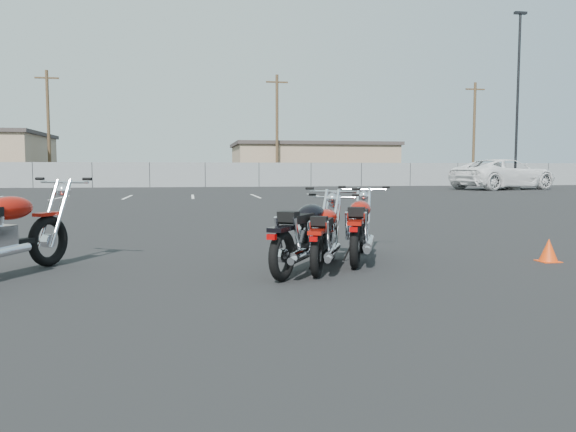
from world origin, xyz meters
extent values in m
plane|color=black|center=(0.00, 0.00, 0.00)|extent=(120.00, 120.00, 0.00)
torus|color=black|center=(-2.99, 0.87, 0.34)|extent=(0.44, 0.66, 0.68)
cylinder|color=silver|center=(-2.99, 0.87, 0.34)|extent=(0.19, 0.21, 0.18)
ellipsoid|color=maroon|center=(-3.29, 0.33, 0.82)|extent=(0.62, 0.75, 0.29)
cube|color=maroon|center=(-2.99, 0.87, 0.70)|extent=(0.32, 0.41, 0.05)
cylinder|color=silver|center=(-2.84, 0.94, 0.71)|extent=(0.26, 0.42, 0.90)
cylinder|color=silver|center=(-3.02, 1.04, 0.71)|extent=(0.26, 0.42, 0.90)
sphere|color=silver|center=(-2.84, 1.15, 1.00)|extent=(0.25, 0.25, 0.18)
cylinder|color=silver|center=(-2.83, 1.17, 1.11)|extent=(0.71, 0.41, 0.03)
cylinder|color=black|center=(-2.49, 0.96, 1.16)|extent=(0.14, 0.10, 0.04)
cylinder|color=black|center=(-3.19, 1.34, 1.16)|extent=(0.14, 0.10, 0.04)
torus|color=black|center=(0.72, 0.54, 0.30)|extent=(0.42, 0.56, 0.60)
cylinder|color=silver|center=(0.72, 0.54, 0.30)|extent=(0.17, 0.19, 0.16)
torus|color=black|center=(-0.09, -0.66, 0.30)|extent=(0.42, 0.56, 0.60)
cylinder|color=silver|center=(-0.09, -0.66, 0.30)|extent=(0.17, 0.19, 0.16)
cube|color=black|center=(0.31, -0.06, 0.34)|extent=(0.67, 0.92, 0.06)
cube|color=silver|center=(0.29, -0.10, 0.40)|extent=(0.44, 0.47, 0.30)
cylinder|color=silver|center=(0.29, -0.10, 0.58)|extent=(0.30, 0.32, 0.26)
ellipsoid|color=black|center=(0.41, 0.09, 0.72)|extent=(0.57, 0.65, 0.25)
cube|color=black|center=(0.15, -0.31, 0.70)|extent=(0.52, 0.60, 0.10)
cube|color=black|center=(0.01, -0.52, 0.74)|extent=(0.28, 0.27, 0.12)
cube|color=black|center=(-0.10, -0.68, 0.61)|extent=(0.38, 0.45, 0.05)
cube|color=black|center=(0.72, 0.54, 0.61)|extent=(0.30, 0.35, 0.04)
cylinder|color=silver|center=(0.09, -0.61, 0.55)|extent=(0.14, 0.18, 0.39)
cylinder|color=silver|center=(-0.10, -0.47, 0.55)|extent=(0.14, 0.18, 0.39)
cylinder|color=silver|center=(0.28, -0.40, 0.28)|extent=(0.69, 0.96, 0.13)
cylinder|color=silver|center=(0.10, -0.66, 0.30)|extent=(0.30, 0.36, 0.13)
cylinder|color=silver|center=(0.86, 0.59, 0.62)|extent=(0.26, 0.35, 0.79)
cylinder|color=silver|center=(0.71, 0.69, 0.62)|extent=(0.26, 0.35, 0.79)
sphere|color=silver|center=(0.87, 0.77, 0.88)|extent=(0.22, 0.22, 0.16)
cylinder|color=silver|center=(0.88, 0.78, 0.98)|extent=(0.60, 0.41, 0.03)
cylinder|color=black|center=(1.16, 0.57, 1.02)|extent=(0.12, 0.10, 0.04)
cylinder|color=black|center=(0.58, 0.96, 1.02)|extent=(0.12, 0.10, 0.04)
cylinder|color=black|center=(0.14, -0.07, 0.15)|extent=(0.14, 0.11, 0.30)
cube|color=#990505|center=(-0.24, -0.89, 0.55)|extent=(0.12, 0.11, 0.06)
torus|color=black|center=(0.84, 0.69, 0.27)|extent=(0.29, 0.54, 0.54)
cylinder|color=silver|center=(0.84, 0.69, 0.27)|extent=(0.14, 0.17, 0.14)
torus|color=black|center=(0.35, -0.53, 0.27)|extent=(0.29, 0.54, 0.54)
cylinder|color=silver|center=(0.35, -0.53, 0.27)|extent=(0.14, 0.17, 0.14)
cube|color=black|center=(0.60, 0.08, 0.31)|extent=(0.44, 0.91, 0.05)
cube|color=silver|center=(0.58, 0.04, 0.36)|extent=(0.36, 0.41, 0.27)
cylinder|color=silver|center=(0.58, 0.04, 0.52)|extent=(0.25, 0.28, 0.24)
ellipsoid|color=maroon|center=(0.66, 0.23, 0.65)|extent=(0.45, 0.59, 0.23)
cube|color=black|center=(0.49, -0.17, 0.63)|extent=(0.40, 0.55, 0.09)
cube|color=black|center=(0.41, -0.38, 0.67)|extent=(0.24, 0.22, 0.11)
cube|color=maroon|center=(0.34, -0.54, 0.56)|extent=(0.29, 0.41, 0.05)
cube|color=maroon|center=(0.84, 0.69, 0.56)|extent=(0.22, 0.33, 0.04)
cylinder|color=silver|center=(0.50, -0.44, 0.50)|extent=(0.10, 0.17, 0.35)
cylinder|color=silver|center=(0.30, -0.36, 0.50)|extent=(0.10, 0.17, 0.35)
cylinder|color=silver|center=(0.63, -0.22, 0.25)|extent=(0.45, 0.95, 0.12)
cylinder|color=silver|center=(0.52, -0.49, 0.27)|extent=(0.22, 0.34, 0.12)
cylinder|color=silver|center=(0.95, 0.76, 0.56)|extent=(0.17, 0.35, 0.71)
cylinder|color=silver|center=(0.80, 0.82, 0.56)|extent=(0.17, 0.35, 0.71)
sphere|color=silver|center=(0.93, 0.92, 0.79)|extent=(0.19, 0.19, 0.14)
cylinder|color=silver|center=(0.94, 0.94, 0.88)|extent=(0.60, 0.26, 0.03)
cylinder|color=black|center=(1.23, 0.81, 0.92)|extent=(0.11, 0.07, 0.03)
cylinder|color=black|center=(0.64, 1.04, 0.92)|extent=(0.11, 0.07, 0.03)
cylinder|color=black|center=(0.44, 0.04, 0.14)|extent=(0.14, 0.07, 0.27)
cube|color=#990505|center=(0.26, -0.76, 0.50)|extent=(0.10, 0.08, 0.05)
torus|color=black|center=(1.49, 1.31, 0.30)|extent=(0.32, 0.59, 0.60)
cylinder|color=silver|center=(1.49, 1.31, 0.30)|extent=(0.15, 0.18, 0.16)
torus|color=black|center=(0.97, -0.03, 0.30)|extent=(0.32, 0.59, 0.60)
cylinder|color=silver|center=(0.97, -0.03, 0.30)|extent=(0.15, 0.18, 0.16)
cube|color=black|center=(1.23, 0.64, 0.34)|extent=(0.47, 1.01, 0.06)
cube|color=silver|center=(1.21, 0.59, 0.40)|extent=(0.39, 0.45, 0.30)
cylinder|color=silver|center=(1.21, 0.59, 0.58)|extent=(0.27, 0.30, 0.26)
ellipsoid|color=maroon|center=(1.30, 0.81, 0.71)|extent=(0.49, 0.65, 0.25)
cube|color=black|center=(1.12, 0.36, 0.69)|extent=(0.44, 0.60, 0.10)
cube|color=black|center=(1.03, 0.13, 0.73)|extent=(0.27, 0.25, 0.12)
cube|color=maroon|center=(0.96, -0.05, 0.61)|extent=(0.32, 0.45, 0.05)
cube|color=maroon|center=(1.49, 1.31, 0.61)|extent=(0.24, 0.36, 0.04)
cylinder|color=silver|center=(1.14, 0.06, 0.55)|extent=(0.11, 0.19, 0.39)
cylinder|color=silver|center=(0.91, 0.15, 0.55)|extent=(0.11, 0.19, 0.39)
cylinder|color=silver|center=(1.27, 0.30, 0.28)|extent=(0.48, 1.05, 0.13)
cylinder|color=silver|center=(1.16, 0.01, 0.30)|extent=(0.24, 0.37, 0.13)
cylinder|color=silver|center=(1.62, 1.39, 0.62)|extent=(0.18, 0.39, 0.78)
cylinder|color=silver|center=(1.45, 1.45, 0.62)|extent=(0.18, 0.39, 0.78)
sphere|color=silver|center=(1.59, 1.57, 0.87)|extent=(0.21, 0.21, 0.16)
cylinder|color=silver|center=(1.60, 1.59, 0.97)|extent=(0.66, 0.28, 0.03)
cylinder|color=black|center=(1.91, 1.44, 1.01)|extent=(0.12, 0.08, 0.04)
cylinder|color=black|center=(1.27, 1.69, 1.01)|extent=(0.12, 0.08, 0.04)
cylinder|color=black|center=(1.07, 0.60, 0.15)|extent=(0.15, 0.08, 0.30)
cube|color=#990505|center=(0.87, -0.29, 0.55)|extent=(0.11, 0.09, 0.06)
cone|color=#EE400C|center=(3.82, 0.07, 0.17)|extent=(0.25, 0.25, 0.32)
cube|color=#EE400C|center=(3.82, 0.07, 0.01)|extent=(0.27, 0.27, 0.01)
cylinder|color=#9C9893|center=(19.25, 25.71, 0.40)|extent=(0.70, 0.70, 0.80)
cylinder|color=black|center=(19.25, 25.71, 5.85)|extent=(0.16, 0.16, 10.10)
cube|color=black|center=(19.25, 25.71, 10.97)|extent=(0.80, 0.25, 0.15)
cube|color=gray|center=(0.00, 35.00, 0.90)|extent=(80.00, 0.04, 1.80)
cylinder|color=black|center=(-12.00, 35.00, 0.90)|extent=(0.06, 0.06, 1.80)
cylinder|color=black|center=(-8.00, 35.00, 0.90)|extent=(0.06, 0.06, 1.80)
cylinder|color=black|center=(-4.00, 35.00, 0.90)|extent=(0.06, 0.06, 1.80)
cylinder|color=black|center=(0.00, 35.00, 0.90)|extent=(0.06, 0.06, 1.80)
cylinder|color=black|center=(4.00, 35.00, 0.90)|extent=(0.06, 0.06, 1.80)
cylinder|color=black|center=(8.00, 35.00, 0.90)|extent=(0.06, 0.06, 1.80)
cylinder|color=black|center=(12.00, 35.00, 0.90)|extent=(0.06, 0.06, 1.80)
cylinder|color=black|center=(16.00, 35.00, 0.90)|extent=(0.06, 0.06, 1.80)
cylinder|color=black|center=(20.00, 35.00, 0.90)|extent=(0.06, 0.06, 1.80)
cylinder|color=black|center=(24.00, 35.00, 0.90)|extent=(0.06, 0.06, 1.80)
cylinder|color=black|center=(28.00, 35.00, 0.90)|extent=(0.06, 0.06, 1.80)
cube|color=tan|center=(10.00, 44.00, 1.70)|extent=(14.00, 9.00, 3.40)
cube|color=#413836|center=(10.00, 44.00, 3.55)|extent=(14.40, 9.40, 0.30)
cylinder|color=#44311F|center=(-12.00, 40.00, 4.50)|extent=(0.24, 0.24, 9.00)
cube|color=#44311F|center=(-12.00, 40.00, 8.40)|extent=(1.80, 0.12, 0.12)
cylinder|color=#44311F|center=(6.00, 39.00, 4.50)|extent=(0.24, 0.24, 9.00)
cube|color=#44311F|center=(6.00, 39.00, 8.40)|extent=(1.80, 0.12, 0.12)
cylinder|color=#44311F|center=(24.00, 40.00, 4.50)|extent=(0.24, 0.24, 9.00)
cube|color=#44311F|center=(24.00, 40.00, 8.40)|extent=(1.80, 0.12, 0.12)
cube|color=silver|center=(-7.00, 20.00, 0.00)|extent=(0.12, 4.00, 0.01)
cube|color=silver|center=(-4.00, 20.00, 0.00)|extent=(0.12, 4.00, 0.01)
cube|color=silver|center=(-1.00, 20.00, 0.00)|extent=(0.12, 4.00, 0.01)
cube|color=silver|center=(2.00, 20.00, 0.00)|extent=(0.12, 4.00, 0.01)
cube|color=silver|center=(5.00, 20.00, 0.00)|extent=(0.12, 4.00, 0.01)
imported|color=white|center=(18.89, 26.40, 1.55)|extent=(5.43, 8.73, 3.09)
camera|label=1|loc=(-1.12, -6.97, 1.29)|focal=35.00mm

